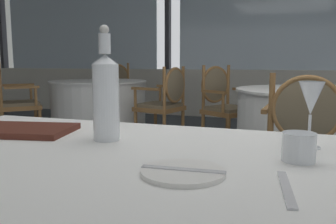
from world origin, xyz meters
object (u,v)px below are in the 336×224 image
Objects in this scene: side_plate at (183,172)px; dining_chair_0_0 at (165,100)px; dining_chair_2_1 at (306,134)px; water_tumbler at (299,147)px; wine_glass at (311,100)px; menu_book at (21,130)px; dining_chair_0_1 at (115,88)px; water_bottle at (106,95)px; dining_chair_0_2 at (11,96)px; dining_chair_2_0 at (223,100)px.

dining_chair_0_0 is at bearing 109.88° from side_plate.
water_tumbler is at bearing -179.09° from dining_chair_2_1.
dining_chair_0_0 is (-1.40, 2.78, -0.32)m from wine_glass.
wine_glass is 3.13m from dining_chair_0_0.
wine_glass is 0.56× the size of menu_book.
side_plate is 0.20× the size of dining_chair_0_0.
water_tumbler is 0.08× the size of dining_chair_0_1.
water_tumbler is 0.09× the size of dining_chair_0_0.
water_bottle is 0.35m from menu_book.
dining_chair_0_2 reaches higher than dining_chair_2_0.
water_bottle is 3.10m from dining_chair_2_0.
water_bottle is at bearing 173.66° from water_tumbler.
water_tumbler is at bearing 129.17° from dining_chair_0_0.
dining_chair_2_1 reaches higher than water_tumbler.
wine_glass is 0.20× the size of dining_chair_2_0.
dining_chair_0_0 is at bearing -127.98° from dining_chair_2_0.
dining_chair_0_2 is (-3.15, 2.28, -0.29)m from wine_glass.
dining_chair_0_0 is at bearing 105.76° from water_bottle.
menu_book is 0.35× the size of dining_chair_2_0.
water_tumbler reaches higher than menu_book.
dining_chair_0_0 reaches higher than dining_chair_2_1.
dining_chair_0_1 is 2.21m from dining_chair_2_0.
water_tumbler is 0.24× the size of menu_book.
water_tumbler is at bearing -83.71° from dining_chair_0_2.
water_bottle is 0.37× the size of dining_chair_0_0.
dining_chair_2_0 is at bearing 45.16° from dining_chair_0_1.
dining_chair_2_0 is (1.93, -1.08, -0.02)m from dining_chair_0_1.
water_bottle is 3.00m from dining_chair_0_0.
wine_glass is (0.27, 0.34, 0.13)m from side_plate.
side_plate is at bearing -128.04° from wine_glass.
water_bottle is at bearing -52.21° from dining_chair_2_0.
dining_chair_0_2 is at bearing 137.28° from water_bottle.
dining_chair_0_0 is at bearing 29.93° from dining_chair_0_1.
side_plate is at bearing -141.60° from water_tumbler.
dining_chair_2_1 is at bearing 148.06° from dining_chair_0_0.
menu_book is at bearing -58.34° from dining_chair_2_0.
dining_chair_2_0 reaches higher than dining_chair_0_0.
water_bottle is 1.87× the size of wine_glass.
dining_chair_2_0 is (-0.50, 3.32, -0.20)m from side_plate.
water_tumbler is 3.24m from dining_chair_0_0.
water_tumbler is 3.23m from dining_chair_2_0.
dining_chair_0_1 is 0.98× the size of dining_chair_0_2.
menu_book is at bearing -92.38° from dining_chair_0_2.
water_tumbler is 0.08× the size of dining_chair_2_0.
dining_chair_2_1 is (0.97, 1.36, -0.21)m from menu_book.
dining_chair_2_0 is at bearing 104.45° from wine_glass.
side_plate is 0.52× the size of water_bottle.
side_plate is at bearing 124.10° from dining_chair_0_0.
side_plate is 0.98× the size of wine_glass.
dining_chair_2_1 is (1.45, -1.51, -0.01)m from dining_chair_0_0.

